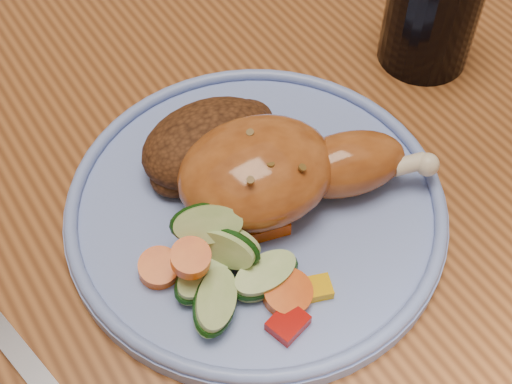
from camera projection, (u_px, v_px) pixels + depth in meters
dining_table at (232, 197)px, 0.65m from camera, size 0.90×1.40×0.75m
plate at (256, 209)px, 0.53m from camera, size 0.28×0.28×0.01m
plate_rim at (256, 200)px, 0.52m from camera, size 0.28×0.28×0.01m
chicken_leg at (279, 170)px, 0.51m from camera, size 0.19×0.12×0.06m
rice_pilaf at (210, 142)px, 0.54m from camera, size 0.12×0.08×0.05m
vegetable_pile at (226, 267)px, 0.48m from camera, size 0.11×0.12×0.06m
drinking_glass at (432, 9)px, 0.60m from camera, size 0.08×0.08×0.10m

